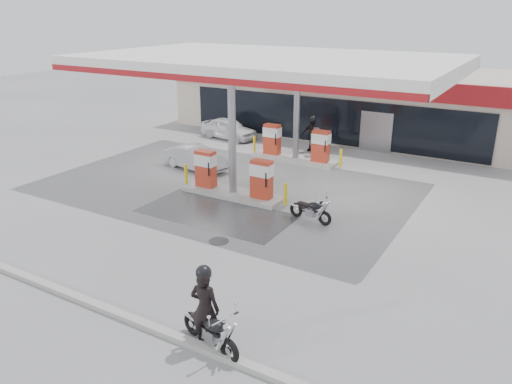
% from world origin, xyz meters
% --- Properties ---
extents(ground, '(90.00, 90.00, 0.00)m').
position_xyz_m(ground, '(0.00, 0.00, 0.00)').
color(ground, gray).
rests_on(ground, ground).
extents(wet_patch, '(6.00, 3.00, 0.00)m').
position_xyz_m(wet_patch, '(0.50, 0.00, 0.00)').
color(wet_patch, '#4C4C4F').
rests_on(wet_patch, ground).
extents(drain_cover, '(0.70, 0.70, 0.01)m').
position_xyz_m(drain_cover, '(2.00, -2.00, 0.00)').
color(drain_cover, '#38383A').
rests_on(drain_cover, ground).
extents(kerb, '(28.00, 0.25, 0.15)m').
position_xyz_m(kerb, '(0.00, -7.00, 0.07)').
color(kerb, gray).
rests_on(kerb, ground).
extents(store_building, '(22.00, 8.22, 4.00)m').
position_xyz_m(store_building, '(0.01, 15.94, 2.01)').
color(store_building, '#B9AC9B').
rests_on(store_building, ground).
extents(canopy, '(16.00, 10.02, 5.51)m').
position_xyz_m(canopy, '(0.00, 5.00, 5.27)').
color(canopy, silver).
rests_on(canopy, ground).
extents(pump_island_near, '(5.14, 1.30, 1.78)m').
position_xyz_m(pump_island_near, '(0.00, 2.00, 0.71)').
color(pump_island_near, '#9E9E99').
rests_on(pump_island_near, ground).
extents(pump_island_far, '(5.14, 1.30, 1.78)m').
position_xyz_m(pump_island_far, '(0.00, 8.00, 0.71)').
color(pump_island_far, '#9E9E99').
rests_on(pump_island_far, ground).
extents(main_motorcycle, '(1.96, 0.95, 1.03)m').
position_xyz_m(main_motorcycle, '(5.10, -6.81, 0.46)').
color(main_motorcycle, black).
rests_on(main_motorcycle, ground).
extents(biker_main, '(0.79, 0.59, 1.98)m').
position_xyz_m(biker_main, '(4.91, -6.76, 0.99)').
color(biker_main, black).
rests_on(biker_main, ground).
extents(parked_motorcycle, '(1.85, 0.73, 0.95)m').
position_xyz_m(parked_motorcycle, '(3.99, 1.20, 0.42)').
color(parked_motorcycle, black).
rests_on(parked_motorcycle, ground).
extents(sedan_white, '(3.84, 1.93, 1.26)m').
position_xyz_m(sedan_white, '(-5.63, 10.20, 0.63)').
color(sedan_white, white).
rests_on(sedan_white, ground).
extents(attendant, '(0.73, 0.89, 1.67)m').
position_xyz_m(attendant, '(0.71, 9.00, 0.84)').
color(attendant, '#57585C').
rests_on(attendant, ground).
extents(hatchback_silver, '(3.64, 1.78, 1.15)m').
position_xyz_m(hatchback_silver, '(-3.64, 4.20, 0.57)').
color(hatchback_silver, '#A4A6AC').
rests_on(hatchback_silver, ground).
extents(parked_car_left, '(3.84, 2.12, 1.05)m').
position_xyz_m(parked_car_left, '(-5.73, 14.00, 0.53)').
color(parked_car_left, black).
rests_on(parked_car_left, ground).
extents(biker_walking, '(1.11, 0.52, 1.86)m').
position_xyz_m(biker_walking, '(-0.07, 10.20, 0.93)').
color(biker_walking, black).
rests_on(biker_walking, ground).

